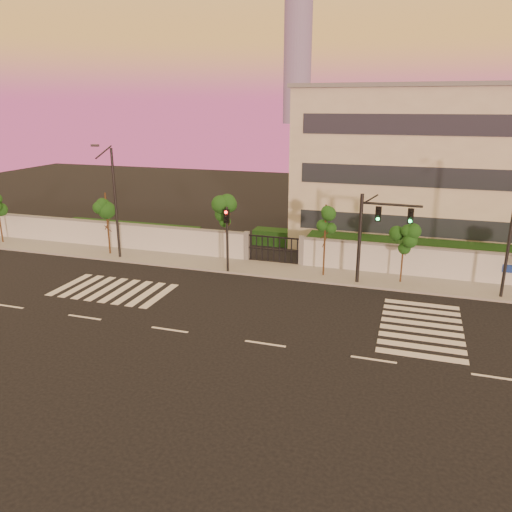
# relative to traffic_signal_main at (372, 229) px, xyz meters

# --- Properties ---
(ground) EXTENTS (120.00, 120.00, 0.00)m
(ground) POSITION_rel_traffic_signal_main_xyz_m (-3.84, -9.61, -3.61)
(ground) COLOR black
(ground) RESTS_ON ground
(sidewalk) EXTENTS (60.00, 3.00, 0.15)m
(sidewalk) POSITION_rel_traffic_signal_main_xyz_m (-3.84, 0.89, -3.53)
(sidewalk) COLOR gray
(sidewalk) RESTS_ON ground
(perimeter_wall) EXTENTS (60.00, 0.36, 2.20)m
(perimeter_wall) POSITION_rel_traffic_signal_main_xyz_m (-3.73, 2.39, -2.54)
(perimeter_wall) COLOR silver
(perimeter_wall) RESTS_ON ground
(hedge_row) EXTENTS (41.00, 4.25, 1.80)m
(hedge_row) POSITION_rel_traffic_signal_main_xyz_m (-2.67, 5.13, -2.79)
(hedge_row) COLOR black
(hedge_row) RESTS_ON ground
(institutional_building) EXTENTS (24.40, 12.40, 12.25)m
(institutional_building) POSITION_rel_traffic_signal_main_xyz_m (5.16, 12.38, 2.55)
(institutional_building) COLOR #BAB39D
(institutional_building) RESTS_ON ground
(distant_skyscraper) EXTENTS (16.00, 16.00, 118.00)m
(distant_skyscraper) POSITION_rel_traffic_signal_main_xyz_m (-68.84, 270.39, 58.37)
(distant_skyscraper) COLOR slate
(distant_skyscraper) RESTS_ON ground
(road_markings) EXTENTS (57.00, 7.62, 0.02)m
(road_markings) POSITION_rel_traffic_signal_main_xyz_m (-5.42, -5.85, -3.60)
(road_markings) COLOR silver
(road_markings) RESTS_ON ground
(street_tree_b) EXTENTS (1.64, 1.31, 4.71)m
(street_tree_b) POSITION_rel_traffic_signal_main_xyz_m (-19.04, 0.73, -0.14)
(street_tree_b) COLOR #382314
(street_tree_b) RESTS_ON ground
(street_tree_c) EXTENTS (1.48, 1.18, 5.01)m
(street_tree_c) POSITION_rel_traffic_signal_main_xyz_m (-9.54, 0.50, 0.07)
(street_tree_c) COLOR #382314
(street_tree_c) RESTS_ON ground
(street_tree_d) EXTENTS (1.42, 1.13, 4.80)m
(street_tree_d) POSITION_rel_traffic_signal_main_xyz_m (-2.95, 0.67, -0.08)
(street_tree_d) COLOR #382314
(street_tree_d) RESTS_ON ground
(street_tree_e) EXTENTS (1.35, 1.07, 3.79)m
(street_tree_e) POSITION_rel_traffic_signal_main_xyz_m (1.89, 0.86, -0.82)
(street_tree_e) COLOR #382314
(street_tree_e) RESTS_ON ground
(traffic_signal_main) EXTENTS (3.61, 0.42, 5.71)m
(traffic_signal_main) POSITION_rel_traffic_signal_main_xyz_m (0.00, 0.00, 0.00)
(traffic_signal_main) COLOR black
(traffic_signal_main) RESTS_ON ground
(traffic_signal_secondary) EXTENTS (0.35, 0.34, 4.50)m
(traffic_signal_secondary) POSITION_rel_traffic_signal_main_xyz_m (-9.19, -0.53, -0.76)
(traffic_signal_secondary) COLOR black
(traffic_signal_secondary) RESTS_ON ground
(streetlight_west) EXTENTS (0.50, 2.00, 8.32)m
(streetlight_west) POSITION_rel_traffic_signal_main_xyz_m (-17.86, -0.04, 0.89)
(streetlight_west) COLOR black
(streetlight_west) RESTS_ON ground
(streetlight_east) EXTENTS (0.50, 2.00, 8.33)m
(streetlight_east) POSITION_rel_traffic_signal_main_xyz_m (7.53, -0.15, 0.89)
(streetlight_east) COLOR black
(streetlight_east) RESTS_ON ground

